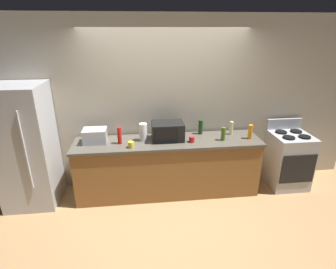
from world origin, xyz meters
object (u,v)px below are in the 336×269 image
object	(u,v)px
stove_range	(288,160)
bottle_wine	(201,127)
paper_towel_roll	(143,132)
bottle_hot_sauce	(119,136)
refrigerator	(26,147)
microwave	(168,131)
mug_red	(192,139)
toaster_oven	(95,136)
bottle_hand_soap	(231,128)
bottle_olive_oil	(223,134)
bottle_dish_soap	(250,132)
mug_yellow	(131,145)

from	to	relation	value
stove_range	bottle_wine	world-z (taller)	bottle_wine
paper_towel_roll	bottle_hot_sauce	bearing A→B (deg)	-167.42
refrigerator	microwave	xyz separation A→B (m)	(2.05, 0.05, 0.13)
mug_red	toaster_oven	bearing A→B (deg)	173.85
toaster_oven	mug_red	xyz separation A→B (m)	(1.43, -0.15, -0.06)
bottle_hand_soap	bottle_olive_oil	bearing A→B (deg)	-132.11
bottle_wine	bottle_hot_sauce	world-z (taller)	bottle_hot_sauce
toaster_oven	bottle_dish_soap	size ratio (longest dim) A/B	1.53
microwave	toaster_oven	world-z (taller)	microwave
microwave	bottle_hot_sauce	world-z (taller)	microwave
refrigerator	bottle_hand_soap	world-z (taller)	refrigerator
bottle_wine	bottle_dish_soap	world-z (taller)	bottle_wine
bottle_hand_soap	bottle_dish_soap	size ratio (longest dim) A/B	0.95
bottle_hot_sauce	mug_red	bearing A→B (deg)	-3.55
bottle_olive_oil	stove_range	bearing A→B (deg)	3.77
stove_range	mug_yellow	size ratio (longest dim) A/B	12.07
refrigerator	stove_range	bearing A→B (deg)	0.00
bottle_dish_soap	refrigerator	bearing A→B (deg)	178.93
microwave	bottle_hand_soap	world-z (taller)	microwave
bottle_wine	bottle_hot_sauce	xyz separation A→B (m)	(-1.27, -0.25, 0.01)
bottle_olive_oil	bottle_hot_sauce	size ratio (longest dim) A/B	0.81
bottle_dish_soap	mug_yellow	xyz separation A→B (m)	(-1.81, -0.13, -0.07)
refrigerator	bottle_wine	distance (m)	2.61
bottle_hot_sauce	bottle_olive_oil	bearing A→B (deg)	-1.83
stove_range	toaster_oven	size ratio (longest dim) A/B	3.18
microwave	mug_yellow	xyz separation A→B (m)	(-0.55, -0.24, -0.09)
bottle_hand_soap	mug_red	xyz separation A→B (m)	(-0.69, -0.24, -0.06)
bottle_hand_soap	stove_range	bearing A→B (deg)	-8.60
toaster_oven	refrigerator	bearing A→B (deg)	-176.44
bottle_olive_oil	mug_yellow	world-z (taller)	bottle_olive_oil
stove_range	toaster_oven	distance (m)	3.13
bottle_dish_soap	stove_range	bearing A→B (deg)	4.77
refrigerator	mug_yellow	distance (m)	1.51
stove_range	paper_towel_roll	xyz separation A→B (m)	(-2.37, 0.05, 0.57)
microwave	bottle_wine	distance (m)	0.57
toaster_oven	bottle_hand_soap	bearing A→B (deg)	2.34
stove_range	bottle_wine	bearing A→B (deg)	171.38
bottle_olive_oil	bottle_hand_soap	size ratio (longest dim) A/B	0.97
bottle_wine	bottle_olive_oil	distance (m)	0.41
mug_red	bottle_dish_soap	bearing A→B (deg)	2.00
microwave	toaster_oven	size ratio (longest dim) A/B	1.41
bottle_hand_soap	mug_yellow	bearing A→B (deg)	-168.00
stove_range	mug_yellow	bearing A→B (deg)	-175.75
microwave	stove_range	bearing A→B (deg)	-1.38
microwave	mug_yellow	world-z (taller)	microwave
bottle_wine	mug_red	distance (m)	0.38
refrigerator	mug_yellow	xyz separation A→B (m)	(1.50, -0.19, 0.04)
paper_towel_roll	mug_red	xyz separation A→B (m)	(0.71, -0.14, -0.09)
refrigerator	microwave	world-z (taller)	refrigerator
microwave	mug_red	world-z (taller)	microwave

